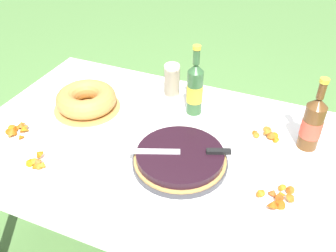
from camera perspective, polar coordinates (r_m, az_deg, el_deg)
The scene contains 13 objects.
ground_plane at distance 2.05m, azimuth -1.56°, elevation -17.64°, with size 16.00×16.00×0.00m, color #568442.
garden_table at distance 1.57m, azimuth -1.94°, elevation -3.99°, with size 1.48×0.95×0.71m.
tablecloth at distance 1.54m, azimuth -1.98°, elevation -2.36°, with size 1.49×0.96×0.10m.
berry_tart at distance 1.39m, azimuth 1.84°, elevation -4.97°, with size 0.36×0.36×0.06m.
serving_knife at distance 1.37m, azimuth 3.10°, elevation -3.89°, with size 0.36×0.16×0.01m.
bundt_cake at distance 1.72m, azimuth -12.34°, elevation 3.95°, with size 0.30×0.30×0.09m.
cup_stack at distance 1.75m, azimuth 0.61°, elevation 6.92°, with size 0.07×0.07×0.16m.
cider_bottle_green at distance 1.62m, azimuth 4.12°, elevation 5.71°, with size 0.07×0.07×0.32m.
cider_bottle_amber at distance 1.52m, azimuth 21.16°, elevation 0.41°, with size 0.08×0.08×0.31m.
snack_plate_near at distance 1.66m, azimuth -22.34°, elevation -1.02°, with size 0.20×0.20×0.06m.
snack_plate_left at distance 1.32m, azimuth 16.03°, elevation -10.51°, with size 0.20×0.20×0.06m.
snack_plate_right at distance 1.46m, azimuth -19.14°, elevation -5.83°, with size 0.19×0.19×0.05m.
snack_plate_far at distance 1.57m, azimuth 14.46°, elevation -1.53°, with size 0.19×0.19×0.06m.
Camera 1 is at (0.51, -1.08, 1.66)m, focal length 40.00 mm.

